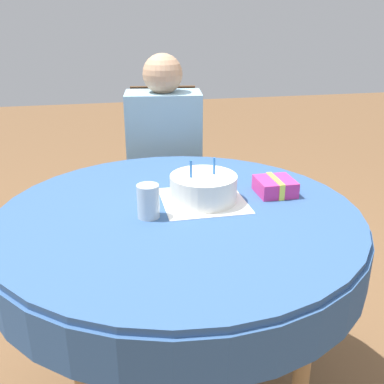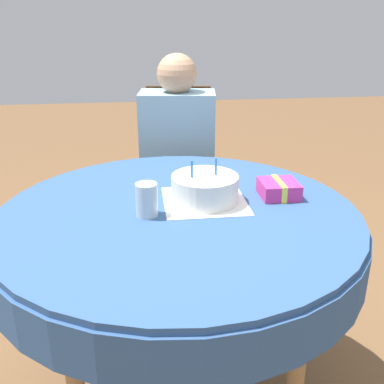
{
  "view_description": "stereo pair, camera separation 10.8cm",
  "coord_description": "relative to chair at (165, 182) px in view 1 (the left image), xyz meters",
  "views": [
    {
      "loc": [
        -0.22,
        -1.28,
        1.36
      ],
      "look_at": [
        0.05,
        0.02,
        0.83
      ],
      "focal_mm": 42.0,
      "sensor_mm": 36.0,
      "label": 1
    },
    {
      "loc": [
        -0.11,
        -1.29,
        1.36
      ],
      "look_at": [
        0.05,
        0.02,
        0.83
      ],
      "focal_mm": 42.0,
      "sensor_mm": 36.0,
      "label": 2
    }
  ],
  "objects": [
    {
      "name": "gift_box",
      "position": [
        0.27,
        -0.82,
        0.27
      ],
      "size": [
        0.12,
        0.13,
        0.06
      ],
      "color": "#D13384",
      "rests_on": "dining_table"
    },
    {
      "name": "chair",
      "position": [
        0.0,
        0.0,
        0.0
      ],
      "size": [
        0.41,
        0.41,
        1.01
      ],
      "rotation": [
        0.0,
        0.0,
        -0.13
      ],
      "color": "#4C331E",
      "rests_on": "ground_plane"
    },
    {
      "name": "napkin",
      "position": [
        0.01,
        -0.83,
        0.24
      ],
      "size": [
        0.27,
        0.27,
        0.0
      ],
      "color": "white",
      "rests_on": "dining_table"
    },
    {
      "name": "dining_table",
      "position": [
        -0.09,
        -0.9,
        0.15
      ],
      "size": [
        1.17,
        1.17,
        0.77
      ],
      "color": "#335689",
      "rests_on": "ground_plane"
    },
    {
      "name": "birthday_cake",
      "position": [
        0.01,
        -0.83,
        0.28
      ],
      "size": [
        0.22,
        0.22,
        0.14
      ],
      "color": "white",
      "rests_on": "dining_table"
    },
    {
      "name": "drinking_glass",
      "position": [
        -0.18,
        -0.92,
        0.29
      ],
      "size": [
        0.07,
        0.07,
        0.1
      ],
      "color": "silver",
      "rests_on": "dining_table"
    },
    {
      "name": "person",
      "position": [
        -0.01,
        -0.09,
        0.18
      ],
      "size": [
        0.38,
        0.34,
        1.18
      ],
      "rotation": [
        0.0,
        0.0,
        -0.13
      ],
      "color": "tan",
      "rests_on": "ground_plane"
    }
  ]
}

